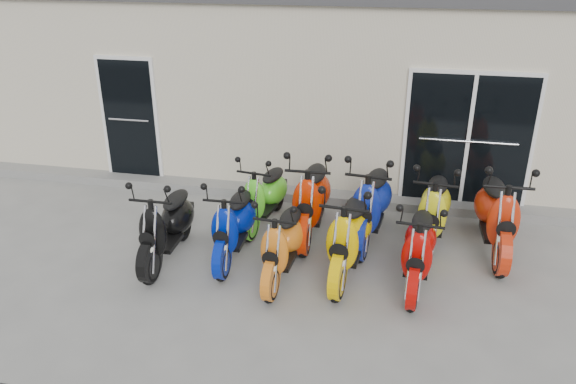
% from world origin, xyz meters
% --- Properties ---
extents(ground, '(80.00, 80.00, 0.00)m').
position_xyz_m(ground, '(0.00, 0.00, 0.00)').
color(ground, gray).
rests_on(ground, ground).
extents(building, '(14.00, 6.00, 3.20)m').
position_xyz_m(building, '(0.00, 5.20, 1.60)').
color(building, beige).
rests_on(building, ground).
extents(front_step, '(14.00, 0.40, 0.15)m').
position_xyz_m(front_step, '(0.00, 2.02, 0.07)').
color(front_step, gray).
rests_on(front_step, ground).
extents(door_left, '(1.07, 0.08, 2.22)m').
position_xyz_m(door_left, '(-3.20, 2.17, 1.26)').
color(door_left, black).
rests_on(door_left, front_step).
extents(door_right, '(2.02, 0.08, 2.22)m').
position_xyz_m(door_right, '(2.60, 2.17, 1.26)').
color(door_right, black).
rests_on(door_right, front_step).
extents(scooter_front_black, '(0.68, 1.82, 1.34)m').
position_xyz_m(scooter_front_black, '(-1.51, -0.35, 0.67)').
color(scooter_front_black, black).
rests_on(scooter_front_black, ground).
extents(scooter_front_blue, '(0.67, 1.77, 1.29)m').
position_xyz_m(scooter_front_blue, '(-0.62, -0.11, 0.65)').
color(scooter_front_blue, '#031B9D').
rests_on(scooter_front_blue, ground).
extents(scooter_front_orange_a, '(0.71, 1.73, 1.26)m').
position_xyz_m(scooter_front_orange_a, '(0.16, -0.47, 0.63)').
color(scooter_front_orange_a, orange).
rests_on(scooter_front_orange_a, ground).
extents(scooter_front_orange_b, '(0.88, 2.00, 1.44)m').
position_xyz_m(scooter_front_orange_b, '(0.99, -0.20, 0.72)').
color(scooter_front_orange_b, '#F1BE00').
rests_on(scooter_front_orange_b, ground).
extents(scooter_front_red, '(0.79, 1.81, 1.30)m').
position_xyz_m(scooter_front_red, '(1.88, -0.29, 0.65)').
color(scooter_front_red, '#B30804').
rests_on(scooter_front_red, ground).
extents(scooter_back_green, '(0.86, 1.77, 1.25)m').
position_xyz_m(scooter_back_green, '(-0.44, 0.95, 0.63)').
color(scooter_back_green, '#53DE27').
rests_on(scooter_back_green, ground).
extents(scooter_back_red, '(0.78, 2.02, 1.48)m').
position_xyz_m(scooter_back_red, '(0.32, 0.80, 0.74)').
color(scooter_back_red, red).
rests_on(scooter_back_red, ground).
extents(scooter_back_blue, '(0.93, 2.06, 1.47)m').
position_xyz_m(scooter_back_blue, '(1.21, 0.80, 0.74)').
color(scooter_back_blue, navy).
rests_on(scooter_back_blue, ground).
extents(scooter_back_yellow, '(0.89, 1.94, 1.38)m').
position_xyz_m(scooter_back_yellow, '(2.10, 0.86, 0.69)').
color(scooter_back_yellow, yellow).
rests_on(scooter_back_yellow, ground).
extents(scooter_back_extra, '(0.78, 2.02, 1.48)m').
position_xyz_m(scooter_back_extra, '(2.95, 0.80, 0.74)').
color(scooter_back_extra, red).
rests_on(scooter_back_extra, ground).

